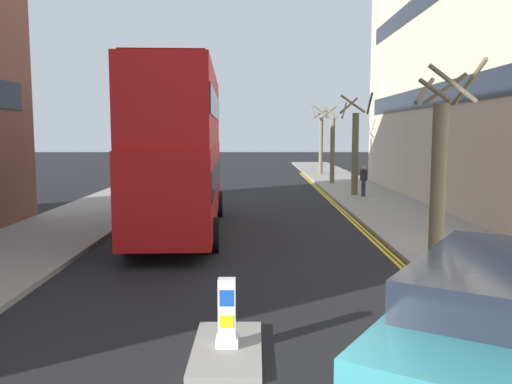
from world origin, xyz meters
name	(u,v)px	position (x,y,z in m)	size (l,w,h in m)	color
sidewalk_right	(411,222)	(6.50, 16.00, 0.07)	(4.00, 80.00, 0.14)	gray
sidewalk_left	(74,222)	(-6.50, 16.00, 0.07)	(4.00, 80.00, 0.14)	gray
kerb_line_outer	(368,234)	(4.40, 14.00, 0.00)	(0.10, 56.00, 0.01)	yellow
kerb_line_inner	(363,234)	(4.24, 14.00, 0.00)	(0.10, 56.00, 0.01)	yellow
traffic_island	(226,349)	(0.00, 4.01, 0.05)	(1.10, 2.20, 0.10)	gray
keep_left_bollard	(226,316)	(0.00, 4.01, 0.61)	(0.36, 0.28, 1.11)	silver
double_decker_bus_away	(179,146)	(-2.18, 14.49, 3.03)	(3.16, 10.91, 5.64)	red
taxi_minivan	(497,359)	(3.09, 1.34, 1.07)	(4.12, 5.07, 2.12)	teal
pedestrian_far	(362,180)	(6.12, 23.64, 0.99)	(0.34, 0.22, 1.62)	#2D2D38
street_tree_near	(332,145)	(5.53, 30.97, 2.63)	(1.58, 1.54, 5.35)	#6B6047
street_tree_mid	(354,149)	(5.80, 24.46, 2.63)	(1.73, 1.81, 5.44)	#6B6047
street_tree_far	(438,169)	(5.33, 9.89, 2.53)	(1.67, 1.64, 5.23)	#6B6047
street_tree_distant	(319,141)	(5.63, 38.49, 2.78)	(1.44, 1.41, 5.50)	#6B6047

